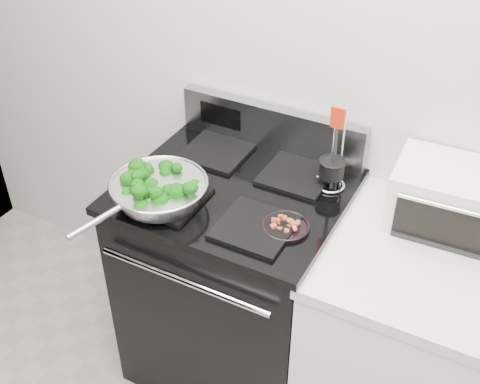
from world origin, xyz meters
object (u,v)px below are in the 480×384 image
Objects in this scene: utensil_holder at (331,172)px; bacon_plate at (286,224)px; toaster_oven at (449,198)px; skillet at (158,190)px; gas_range at (235,279)px.

bacon_plate is at bearing -98.14° from utensil_holder.
utensil_holder is at bearing 179.98° from toaster_oven.
toaster_oven is at bearing 3.27° from utensil_holder.
skillet is 1.40× the size of toaster_oven.
utensil_holder reaches higher than gas_range.
skillet is (-0.19, -0.20, 0.52)m from gas_range.
toaster_oven reaches higher than bacon_plate.
bacon_plate is at bearing -148.13° from toaster_oven.
utensil_holder is 0.41m from toaster_oven.
bacon_plate is at bearing -25.99° from gas_range.
bacon_plate is (0.44, 0.08, -0.04)m from skillet.
gas_range is 3.44× the size of utensil_holder.
toaster_oven is (0.71, 0.19, 0.54)m from gas_range.
toaster_oven is (0.40, 0.02, 0.02)m from utensil_holder.
bacon_plate is 0.42× the size of toaster_oven.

